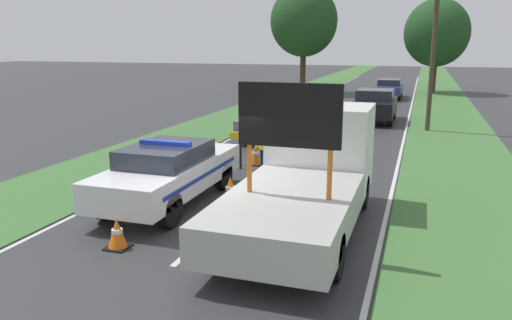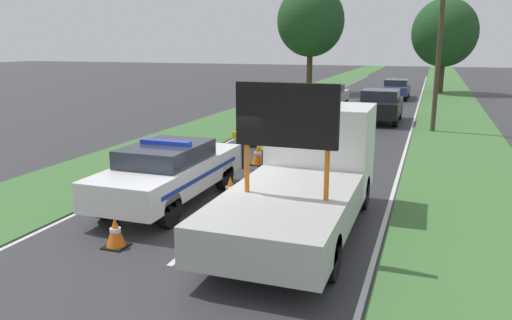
% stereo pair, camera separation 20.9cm
% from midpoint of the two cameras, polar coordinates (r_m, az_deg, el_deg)
% --- Properties ---
extents(ground_plane, '(160.00, 160.00, 0.00)m').
position_cam_midpoint_polar(ground_plane, '(10.72, -3.77, -7.42)').
color(ground_plane, '#333335').
extents(lane_markings, '(6.75, 66.31, 0.01)m').
position_cam_midpoint_polar(lane_markings, '(28.36, 11.20, 5.31)').
color(lane_markings, silver).
rests_on(lane_markings, ground).
extents(grass_verge_left, '(3.56, 120.00, 0.03)m').
position_cam_midpoint_polar(grass_verge_left, '(30.85, 1.93, 6.19)').
color(grass_verge_left, '#427038').
rests_on(grass_verge_left, ground).
extents(grass_verge_right, '(3.56, 120.00, 0.03)m').
position_cam_midpoint_polar(grass_verge_right, '(29.48, 21.70, 4.94)').
color(grass_verge_right, '#427038').
rests_on(grass_verge_right, ground).
extents(police_car, '(1.79, 4.89, 1.56)m').
position_cam_midpoint_polar(police_car, '(12.10, -9.36, -1.24)').
color(police_car, white).
rests_on(police_car, ground).
extents(work_truck, '(2.28, 6.00, 3.11)m').
position_cam_midpoint_polar(work_truck, '(10.59, 6.39, -1.52)').
color(work_truck, white).
rests_on(work_truck, ground).
extents(road_barrier, '(3.26, 0.08, 1.14)m').
position_cam_midpoint_polar(road_barrier, '(14.76, 3.59, 2.17)').
color(road_barrier, black).
rests_on(road_barrier, ground).
extents(police_officer, '(0.64, 0.41, 1.79)m').
position_cam_midpoint_polar(police_officer, '(13.90, 1.81, 1.95)').
color(police_officer, '#191E38').
rests_on(police_officer, ground).
extents(pedestrian_civilian, '(0.63, 0.40, 1.75)m').
position_cam_midpoint_polar(pedestrian_civilian, '(13.83, 5.45, 1.68)').
color(pedestrian_civilian, brown).
rests_on(pedestrian_civilian, ground).
extents(traffic_cone_near_police, '(0.47, 0.47, 0.65)m').
position_cam_midpoint_polar(traffic_cone_near_police, '(15.82, 0.58, 0.60)').
color(traffic_cone_near_police, black).
rests_on(traffic_cone_near_police, ground).
extents(traffic_cone_centre_front, '(0.49, 0.49, 0.68)m').
position_cam_midpoint_polar(traffic_cone_centre_front, '(11.97, -2.44, -3.48)').
color(traffic_cone_centre_front, black).
rests_on(traffic_cone_centre_front, ground).
extents(traffic_cone_near_truck, '(0.41, 0.41, 0.57)m').
position_cam_midpoint_polar(traffic_cone_near_truck, '(17.02, -3.21, 1.35)').
color(traffic_cone_near_truck, black).
rests_on(traffic_cone_near_truck, ground).
extents(traffic_cone_behind_barrier, '(0.43, 0.43, 0.59)m').
position_cam_midpoint_polar(traffic_cone_behind_barrier, '(9.83, -15.18, -7.99)').
color(traffic_cone_behind_barrier, black).
rests_on(traffic_cone_behind_barrier, ground).
extents(traffic_cone_lane_edge, '(0.42, 0.42, 0.58)m').
position_cam_midpoint_polar(traffic_cone_lane_edge, '(16.00, 7.70, 0.49)').
color(traffic_cone_lane_edge, black).
rests_on(traffic_cone_lane_edge, ground).
extents(queued_car_suv_grey, '(1.87, 4.51, 1.44)m').
position_cam_midpoint_polar(queued_car_suv_grey, '(20.34, 2.85, 4.70)').
color(queued_car_suv_grey, slate).
rests_on(queued_car_suv_grey, ground).
extents(queued_car_sedan_black, '(1.91, 4.11, 1.59)m').
position_cam_midpoint_polar(queued_car_sedan_black, '(25.22, 14.25, 6.10)').
color(queued_car_sedan_black, black).
rests_on(queued_car_sedan_black, ground).
extents(queued_car_sedan_silver, '(1.95, 4.27, 1.33)m').
position_cam_midpoint_polar(queued_car_sedan_silver, '(31.08, 8.43, 7.39)').
color(queued_car_sedan_silver, '#B2B2B7').
rests_on(queued_car_sedan_silver, ground).
extents(queued_car_hatch_blue, '(1.71, 4.36, 1.34)m').
position_cam_midpoint_polar(queued_car_hatch_blue, '(36.51, 15.88, 7.90)').
color(queued_car_hatch_blue, navy).
rests_on(queued_car_hatch_blue, ground).
extents(roadside_tree_near_left, '(4.87, 4.87, 7.12)m').
position_cam_midpoint_polar(roadside_tree_near_left, '(41.54, 20.90, 13.43)').
color(roadside_tree_near_left, '#42301E').
rests_on(roadside_tree_near_left, ground).
extents(roadside_tree_near_right, '(5.09, 5.09, 8.10)m').
position_cam_midpoint_polar(roadside_tree_near_right, '(39.47, 6.42, 15.49)').
color(roadside_tree_near_right, '#42301E').
rests_on(roadside_tree_near_right, ground).
extents(utility_pole, '(1.20, 0.20, 6.66)m').
position_cam_midpoint_polar(utility_pole, '(22.97, 20.42, 11.58)').
color(utility_pole, '#473828').
rests_on(utility_pole, ground).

